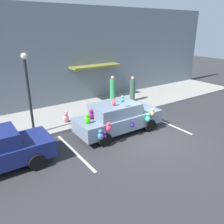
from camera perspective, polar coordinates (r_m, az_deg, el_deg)
ground_plane at (r=11.24m, az=9.94°, el=-6.64°), size 60.00×60.00×0.00m
sidewalk at (r=14.86m, az=-3.47°, el=0.86°), size 24.00×4.00×0.15m
storefront_building at (r=15.99m, az=-7.79°, el=13.63°), size 24.00×1.25×6.40m
parking_stripe_front at (r=13.20m, az=13.24°, el=-2.63°), size 0.12×3.60×0.01m
parking_stripe_rear at (r=10.14m, az=-9.36°, el=-9.81°), size 0.12×3.60×0.01m
plush_covered_car at (r=11.43m, az=1.44°, el=-1.44°), size 4.46×2.04×2.14m
teddy_bear_on_sidewalk at (r=12.72m, az=-11.48°, el=-1.27°), size 0.32×0.27×0.62m
street_lamp_post at (r=11.13m, az=-20.29°, el=6.01°), size 0.28×0.28×3.88m
pedestrian_near_shopfront at (r=15.98m, az=5.12°, el=5.56°), size 0.36×0.36×1.75m
pedestrian_walking_past at (r=15.29m, az=0.16°, el=5.27°), size 0.36×0.36×1.91m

